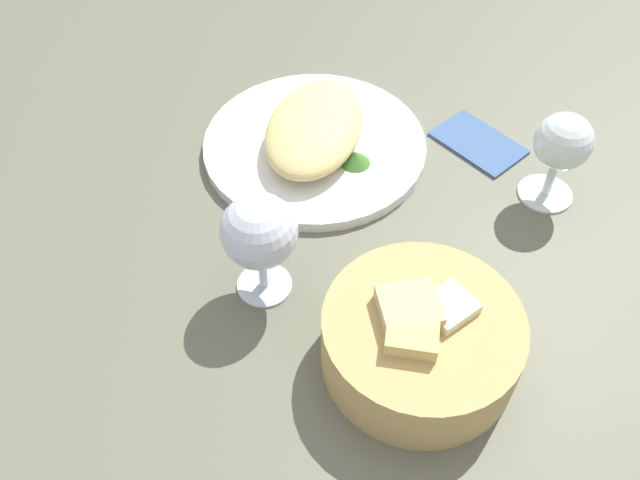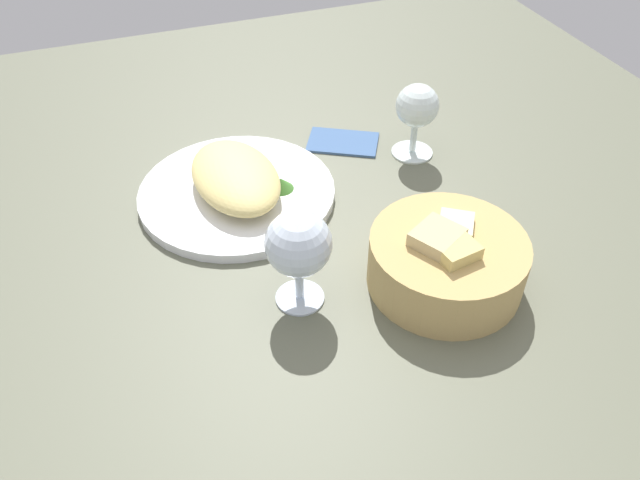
# 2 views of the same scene
# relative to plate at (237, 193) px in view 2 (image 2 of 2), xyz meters

# --- Properties ---
(ground_plane) EXTENTS (1.40, 1.40, 0.02)m
(ground_plane) POSITION_rel_plate_xyz_m (0.10, 0.09, -0.02)
(ground_plane) COLOR #5D604D
(plate) EXTENTS (0.28, 0.28, 0.01)m
(plate) POSITION_rel_plate_xyz_m (0.00, 0.00, 0.00)
(plate) COLOR white
(plate) RESTS_ON ground_plane
(omelette) EXTENTS (0.19, 0.13, 0.04)m
(omelette) POSITION_rel_plate_xyz_m (0.00, 0.00, 0.03)
(omelette) COLOR #DFC979
(omelette) RESTS_ON plate
(lettuce_garnish) EXTENTS (0.04, 0.04, 0.02)m
(lettuce_garnish) POSITION_rel_plate_xyz_m (0.02, 0.06, 0.02)
(lettuce_garnish) COLOR #417C2D
(lettuce_garnish) RESTS_ON plate
(bread_basket) EXTENTS (0.19, 0.19, 0.08)m
(bread_basket) POSITION_rel_plate_xyz_m (0.25, 0.19, 0.03)
(bread_basket) COLOR tan
(bread_basket) RESTS_ON ground_plane
(wine_glass_near) EXTENTS (0.08, 0.08, 0.13)m
(wine_glass_near) POSITION_rel_plate_xyz_m (0.22, 0.02, 0.08)
(wine_glass_near) COLOR silver
(wine_glass_near) RESTS_ON ground_plane
(wine_glass_far) EXTENTS (0.06, 0.06, 0.12)m
(wine_glass_far) POSITION_rel_plate_xyz_m (-0.02, 0.28, 0.07)
(wine_glass_far) COLOR silver
(wine_glass_far) RESTS_ON ground_plane
(folded_napkin) EXTENTS (0.11, 0.13, 0.01)m
(folded_napkin) POSITION_rel_plate_xyz_m (-0.08, 0.19, -0.00)
(folded_napkin) COLOR #3D5D8C
(folded_napkin) RESTS_ON ground_plane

